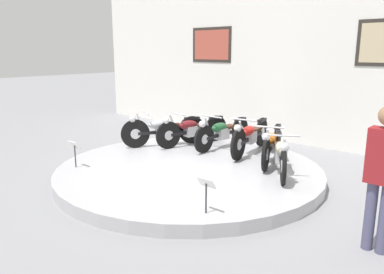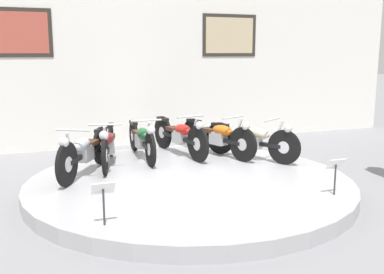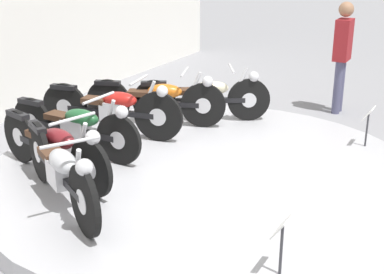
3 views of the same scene
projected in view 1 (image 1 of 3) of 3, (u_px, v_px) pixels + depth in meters
ground_plane at (189, 176)px, 7.22m from camera, size 60.00×60.00×0.00m
display_platform at (189, 171)px, 7.19m from camera, size 5.00×5.00×0.21m
back_wall at (288, 53)px, 9.55m from camera, size 14.00×0.22×4.59m
motorcycle_silver at (163, 129)px, 8.61m from camera, size 1.06×1.76×0.80m
motorcycle_maroon at (192, 129)px, 8.69m from camera, size 0.64×1.92×0.79m
motorcycle_green at (222, 131)px, 8.47m from camera, size 0.54×1.95×0.78m
motorcycle_red at (250, 135)px, 7.99m from camera, size 0.55×1.98×0.80m
motorcycle_orange at (272, 143)px, 7.37m from camera, size 0.76×1.88×0.79m
motorcycle_cream at (281, 152)px, 6.71m from camera, size 1.07×1.70×0.78m
info_placard_front_left at (75, 148)px, 7.01m from camera, size 0.26×0.11×0.51m
info_placard_front_centre at (206, 187)px, 5.01m from camera, size 0.26×0.11×0.51m
visitor_standing at (383, 171)px, 4.30m from camera, size 0.36×0.23×1.77m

